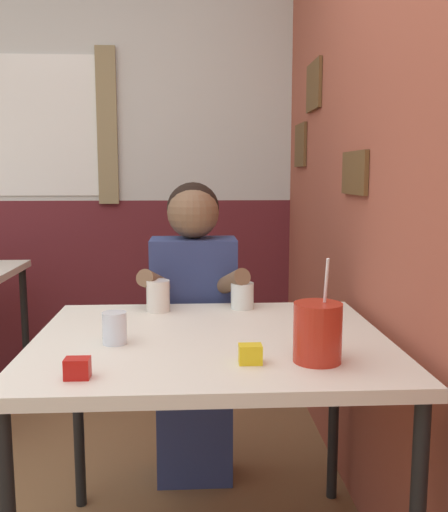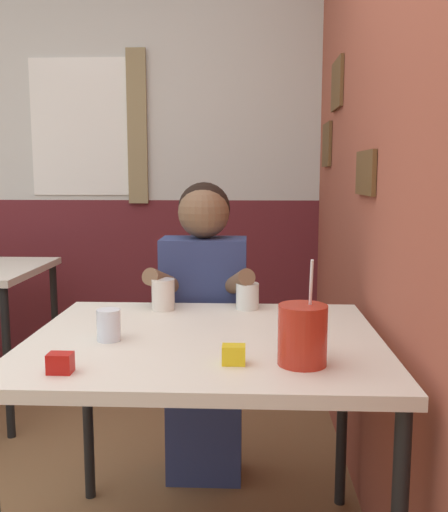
% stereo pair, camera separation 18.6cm
% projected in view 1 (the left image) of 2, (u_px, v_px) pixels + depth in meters
% --- Properties ---
extents(brick_wall_right, '(0.08, 4.29, 2.70)m').
position_uv_depth(brick_wall_right, '(344.00, 153.00, 2.42)').
color(brick_wall_right, '#9E4C38').
rests_on(brick_wall_right, ground_plane).
extents(back_wall, '(5.65, 0.09, 2.70)m').
position_uv_depth(back_wall, '(74.00, 158.00, 3.51)').
color(back_wall, silver).
rests_on(back_wall, ground_plane).
extents(main_table, '(1.06, 0.90, 0.78)m').
position_uv_depth(main_table, '(211.00, 358.00, 1.72)').
color(main_table, beige).
rests_on(main_table, ground_plane).
extents(person_seated, '(0.42, 0.41, 1.23)m').
position_uv_depth(person_seated, '(194.00, 327.00, 2.31)').
color(person_seated, navy).
rests_on(person_seated, ground_plane).
extents(cocktail_pitcher, '(0.13, 0.13, 0.28)m').
position_uv_depth(cocktail_pitcher, '(318.00, 332.00, 1.48)').
color(cocktail_pitcher, '#B22819').
rests_on(cocktail_pitcher, main_table).
extents(glass_near_pitcher, '(0.07, 0.07, 0.09)m').
position_uv_depth(glass_near_pitcher, '(115.00, 328.00, 1.64)').
color(glass_near_pitcher, silver).
rests_on(glass_near_pitcher, main_table).
extents(glass_center, '(0.08, 0.08, 0.09)m').
position_uv_depth(glass_center, '(242.00, 296.00, 2.07)').
color(glass_center, silver).
rests_on(glass_center, main_table).
extents(glass_far_side, '(0.08, 0.08, 0.11)m').
position_uv_depth(glass_far_side, '(158.00, 296.00, 2.03)').
color(glass_far_side, silver).
rests_on(glass_far_side, main_table).
extents(condiment_ketchup, '(0.06, 0.04, 0.05)m').
position_uv_depth(condiment_ketchup, '(77.00, 368.00, 1.36)').
color(condiment_ketchup, '#B7140F').
rests_on(condiment_ketchup, main_table).
extents(condiment_mustard, '(0.06, 0.04, 0.05)m').
position_uv_depth(condiment_mustard, '(250.00, 354.00, 1.47)').
color(condiment_mustard, yellow).
rests_on(condiment_mustard, main_table).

